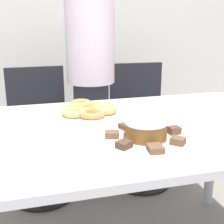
{
  "coord_description": "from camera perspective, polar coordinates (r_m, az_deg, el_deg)",
  "views": [
    {
      "loc": [
        -0.33,
        -1.18,
        1.18
      ],
      "look_at": [
        -0.0,
        0.02,
        0.81
      ],
      "focal_mm": 50.0,
      "sensor_mm": 36.0,
      "label": 1
    }
  ],
  "objects": [
    {
      "name": "wall_back",
      "position": [
        2.76,
        -8.85,
        18.96
      ],
      "size": [
        8.0,
        0.05,
        2.6
      ],
      "color": "silver",
      "rests_on": "ground_plane"
    },
    {
      "name": "table",
      "position": [
        1.33,
        0.32,
        -6.23
      ],
      "size": [
        1.63,
        0.92,
        0.75
      ],
      "color": "silver",
      "rests_on": "ground_plane"
    },
    {
      "name": "person_standing",
      "position": [
        2.12,
        -3.93,
        7.12
      ],
      "size": [
        0.32,
        0.32,
        1.57
      ],
      "color": "#383842",
      "rests_on": "ground_plane"
    },
    {
      "name": "office_chair_left",
      "position": [
        2.19,
        -13.09,
        -4.55
      ],
      "size": [
        0.45,
        0.45,
        0.87
      ],
      "rotation": [
        0.0,
        0.0,
        0.02
      ],
      "color": "black",
      "rests_on": "ground_plane"
    },
    {
      "name": "office_chair_right",
      "position": [
        2.32,
        5.18,
        -2.94
      ],
      "size": [
        0.47,
        0.47,
        0.87
      ],
      "rotation": [
        0.0,
        0.0,
        -0.06
      ],
      "color": "black",
      "rests_on": "ground_plane"
    },
    {
      "name": "plate_cake",
      "position": [
        1.17,
        6.11,
        -4.97
      ],
      "size": [
        0.34,
        0.34,
        0.01
      ],
      "color": "white",
      "rests_on": "table"
    },
    {
      "name": "plate_donuts",
      "position": [
        1.49,
        -4.78,
        -0.16
      ],
      "size": [
        0.33,
        0.33,
        0.01
      ],
      "color": "white",
      "rests_on": "table"
    },
    {
      "name": "frosted_cake",
      "position": [
        1.16,
        6.17,
        -3.09
      ],
      "size": [
        0.16,
        0.16,
        0.07
      ],
      "color": "brown",
      "rests_on": "plate_cake"
    },
    {
      "name": "lamington_0",
      "position": [
        1.16,
        0.01,
        -4.12
      ],
      "size": [
        0.06,
        0.06,
        0.02
      ],
      "rotation": [
        0.0,
        0.0,
        2.82
      ],
      "color": "brown",
      "rests_on": "plate_cake"
    },
    {
      "name": "lamington_1",
      "position": [
        1.07,
        2.21,
        -5.97
      ],
      "size": [
        0.06,
        0.06,
        0.02
      ],
      "rotation": [
        0.0,
        0.0,
        3.71
      ],
      "color": "#513828",
      "rests_on": "plate_cake"
    },
    {
      "name": "lamington_2",
      "position": [
        1.05,
        7.92,
        -6.61
      ],
      "size": [
        0.06,
        0.06,
        0.02
      ],
      "rotation": [
        0.0,
        0.0,
        4.61
      ],
      "color": "brown",
      "rests_on": "plate_cake"
    },
    {
      "name": "lamington_3",
      "position": [
        1.12,
        11.97,
        -5.19
      ],
      "size": [
        0.06,
        0.06,
        0.03
      ],
      "rotation": [
        0.0,
        0.0,
        5.51
      ],
      "color": "brown",
      "rests_on": "plate_cake"
    },
    {
      "name": "lamington_4",
      "position": [
        1.22,
        11.27,
        -3.28
      ],
      "size": [
        0.05,
        0.04,
        0.03
      ],
      "rotation": [
        0.0,
        0.0,
        6.41
      ],
      "color": "brown",
      "rests_on": "plate_cake"
    },
    {
      "name": "lamington_5",
      "position": [
        1.28,
        7.14,
        -2.27
      ],
      "size": [
        0.06,
        0.07,
        0.02
      ],
      "rotation": [
        0.0,
        0.0,
        7.3
      ],
      "color": "brown",
      "rests_on": "plate_cake"
    },
    {
      "name": "lamington_6",
      "position": [
        1.25,
        2.41,
        -2.64
      ],
      "size": [
        0.05,
        0.06,
        0.02
      ],
      "rotation": [
        0.0,
        0.0,
        8.2
      ],
      "color": "#513828",
      "rests_on": "plate_cake"
    },
    {
      "name": "donut_0",
      "position": [
        1.48,
        -4.8,
        0.66
      ],
      "size": [
        0.11,
        0.11,
        0.03
      ],
      "color": "#C68447",
      "rests_on": "plate_donuts"
    },
    {
      "name": "donut_1",
      "position": [
        1.46,
        -1.21,
        0.56
      ],
      "size": [
        0.11,
        0.11,
        0.04
      ],
      "color": "#E5AD66",
      "rests_on": "plate_donuts"
    },
    {
      "name": "donut_2",
      "position": [
        1.53,
        -2.82,
        1.18
      ],
      "size": [
        0.11,
        0.11,
        0.03
      ],
      "color": "#E5AD66",
      "rests_on": "plate_donuts"
    },
    {
      "name": "donut_3",
      "position": [
        1.58,
        -5.72,
        1.58
      ],
      "size": [
        0.1,
        0.1,
        0.03
      ],
      "color": "#D18E4C",
      "rests_on": "plate_donuts"
    },
    {
      "name": "donut_4",
      "position": [
        1.5,
        -7.19,
        0.67
      ],
      "size": [
        0.11,
        0.11,
        0.03
      ],
      "color": "#E5AD66",
      "rests_on": "plate_donuts"
    },
    {
      "name": "donut_5",
      "position": [
        1.43,
        -6.99,
        -0.05
      ],
      "size": [
        0.11,
        0.11,
        0.03
      ],
      "color": "#E5AD66",
      "rests_on": "plate_donuts"
    },
    {
      "name": "donut_6",
      "position": [
        1.41,
        -3.68,
        -0.28
      ],
      "size": [
        0.12,
        0.12,
        0.03
      ],
      "color": "#D18E4C",
      "rests_on": "plate_donuts"
    },
    {
      "name": "napkin",
      "position": [
        1.17,
        -18.56,
        -5.9
      ],
      "size": [
        0.17,
        0.15,
        0.01
      ],
      "color": "white",
      "rests_on": "table"
    }
  ]
}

